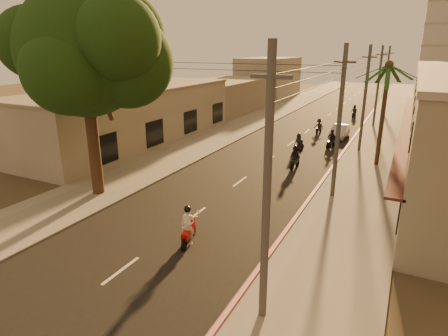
{
  "coord_description": "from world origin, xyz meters",
  "views": [
    {
      "loc": [
        9.74,
        -14.05,
        8.77
      ],
      "look_at": [
        -0.22,
        5.99,
        1.54
      ],
      "focal_mm": 30.0,
      "sensor_mm": 36.0,
      "label": 1
    }
  ],
  "objects_px": {
    "broadleaf_tree": "(91,53)",
    "palm_tree": "(388,71)",
    "scooter_red": "(188,227)",
    "scooter_far_a": "(299,143)",
    "scooter_far_b": "(319,127)",
    "scooter_mid_b": "(332,139)",
    "scooter_mid_a": "(295,158)",
    "parked_car": "(340,132)",
    "scooter_far_c": "(354,112)"
  },
  "relations": [
    {
      "from": "parked_car",
      "to": "scooter_far_a",
      "type": "bearing_deg",
      "value": -108.22
    },
    {
      "from": "palm_tree",
      "to": "scooter_red",
      "type": "relative_size",
      "value": 4.25
    },
    {
      "from": "scooter_far_b",
      "to": "scooter_mid_a",
      "type": "bearing_deg",
      "value": -78.83
    },
    {
      "from": "scooter_far_a",
      "to": "scooter_far_c",
      "type": "xyz_separation_m",
      "value": [
        1.94,
        19.59,
        0.01
      ]
    },
    {
      "from": "palm_tree",
      "to": "scooter_far_a",
      "type": "relative_size",
      "value": 5.08
    },
    {
      "from": "scooter_mid_b",
      "to": "scooter_far_a",
      "type": "bearing_deg",
      "value": -116.24
    },
    {
      "from": "scooter_mid_b",
      "to": "scooter_far_c",
      "type": "xyz_separation_m",
      "value": [
        -0.47,
        17.25,
        -0.05
      ]
    },
    {
      "from": "broadleaf_tree",
      "to": "scooter_far_b",
      "type": "height_order",
      "value": "broadleaf_tree"
    },
    {
      "from": "scooter_far_c",
      "to": "palm_tree",
      "type": "bearing_deg",
      "value": -73.05
    },
    {
      "from": "scooter_red",
      "to": "broadleaf_tree",
      "type": "bearing_deg",
      "value": 145.71
    },
    {
      "from": "broadleaf_tree",
      "to": "scooter_far_a",
      "type": "xyz_separation_m",
      "value": [
        7.97,
        15.49,
        -7.74
      ]
    },
    {
      "from": "scooter_mid_a",
      "to": "scooter_mid_b",
      "type": "bearing_deg",
      "value": 83.4
    },
    {
      "from": "scooter_mid_b",
      "to": "scooter_far_b",
      "type": "xyz_separation_m",
      "value": [
        -2.39,
        5.44,
        -0.04
      ]
    },
    {
      "from": "palm_tree",
      "to": "scooter_red",
      "type": "distance_m",
      "value": 19.17
    },
    {
      "from": "scooter_mid_b",
      "to": "parked_car",
      "type": "distance_m",
      "value": 4.39
    },
    {
      "from": "scooter_red",
      "to": "parked_car",
      "type": "bearing_deg",
      "value": 70.86
    },
    {
      "from": "scooter_mid_a",
      "to": "parked_car",
      "type": "bearing_deg",
      "value": 87.11
    },
    {
      "from": "broadleaf_tree",
      "to": "scooter_far_a",
      "type": "relative_size",
      "value": 7.5
    },
    {
      "from": "scooter_far_b",
      "to": "scooter_red",
      "type": "bearing_deg",
      "value": -84.02
    },
    {
      "from": "broadleaf_tree",
      "to": "parked_car",
      "type": "xyz_separation_m",
      "value": [
        10.33,
        22.22,
        -7.82
      ]
    },
    {
      "from": "broadleaf_tree",
      "to": "scooter_far_b",
      "type": "bearing_deg",
      "value": 71.08
    },
    {
      "from": "scooter_mid_a",
      "to": "scooter_far_c",
      "type": "xyz_separation_m",
      "value": [
        0.78,
        24.7,
        -0.07
      ]
    },
    {
      "from": "scooter_red",
      "to": "scooter_mid_b",
      "type": "xyz_separation_m",
      "value": [
        2.45,
        20.81,
        -0.06
      ]
    },
    {
      "from": "scooter_red",
      "to": "scooter_far_b",
      "type": "bearing_deg",
      "value": 76.18
    },
    {
      "from": "scooter_far_b",
      "to": "parked_car",
      "type": "height_order",
      "value": "scooter_far_b"
    },
    {
      "from": "scooter_far_a",
      "to": "scooter_far_b",
      "type": "height_order",
      "value": "scooter_far_b"
    },
    {
      "from": "scooter_mid_a",
      "to": "scooter_far_c",
      "type": "height_order",
      "value": "scooter_mid_a"
    },
    {
      "from": "broadleaf_tree",
      "to": "scooter_red",
      "type": "height_order",
      "value": "broadleaf_tree"
    },
    {
      "from": "scooter_mid_a",
      "to": "scooter_mid_b",
      "type": "relative_size",
      "value": 1.05
    },
    {
      "from": "scooter_red",
      "to": "scooter_far_c",
      "type": "bearing_deg",
      "value": 73.32
    },
    {
      "from": "scooter_mid_a",
      "to": "scooter_far_b",
      "type": "relative_size",
      "value": 1.09
    },
    {
      "from": "scooter_mid_b",
      "to": "scooter_far_b",
      "type": "distance_m",
      "value": 5.94
    },
    {
      "from": "scooter_mid_b",
      "to": "scooter_far_c",
      "type": "bearing_deg",
      "value": 111.06
    },
    {
      "from": "scooter_mid_b",
      "to": "scooter_far_a",
      "type": "xyz_separation_m",
      "value": [
        -2.4,
        -2.34,
        -0.06
      ]
    },
    {
      "from": "broadleaf_tree",
      "to": "parked_car",
      "type": "bearing_deg",
      "value": 65.08
    },
    {
      "from": "scooter_mid_b",
      "to": "scooter_far_b",
      "type": "bearing_deg",
      "value": 133.24
    },
    {
      "from": "scooter_far_a",
      "to": "palm_tree",
      "type": "bearing_deg",
      "value": 2.42
    },
    {
      "from": "scooter_red",
      "to": "scooter_mid_b",
      "type": "relative_size",
      "value": 1.1
    },
    {
      "from": "palm_tree",
      "to": "scooter_far_a",
      "type": "bearing_deg",
      "value": 166.15
    },
    {
      "from": "broadleaf_tree",
      "to": "scooter_mid_b",
      "type": "bearing_deg",
      "value": 59.82
    },
    {
      "from": "scooter_far_a",
      "to": "scooter_far_b",
      "type": "xyz_separation_m",
      "value": [
        0.01,
        7.78,
        0.02
      ]
    },
    {
      "from": "broadleaf_tree",
      "to": "palm_tree",
      "type": "xyz_separation_m",
      "value": [
        14.61,
        13.86,
        -1.33
      ]
    },
    {
      "from": "scooter_mid_a",
      "to": "palm_tree",
      "type": "bearing_deg",
      "value": 35.25
    },
    {
      "from": "palm_tree",
      "to": "scooter_red",
      "type": "height_order",
      "value": "palm_tree"
    },
    {
      "from": "palm_tree",
      "to": "scooter_far_c",
      "type": "bearing_deg",
      "value": 102.5
    },
    {
      "from": "scooter_mid_a",
      "to": "scooter_mid_b",
      "type": "height_order",
      "value": "scooter_mid_a"
    },
    {
      "from": "broadleaf_tree",
      "to": "scooter_mid_a",
      "type": "xyz_separation_m",
      "value": [
        9.13,
        10.38,
        -7.66
      ]
    },
    {
      "from": "scooter_mid_a",
      "to": "scooter_far_b",
      "type": "bearing_deg",
      "value": 97.97
    },
    {
      "from": "scooter_mid_b",
      "to": "scooter_red",
      "type": "bearing_deg",
      "value": -77.2
    },
    {
      "from": "broadleaf_tree",
      "to": "scooter_far_a",
      "type": "bearing_deg",
      "value": 62.78
    }
  ]
}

